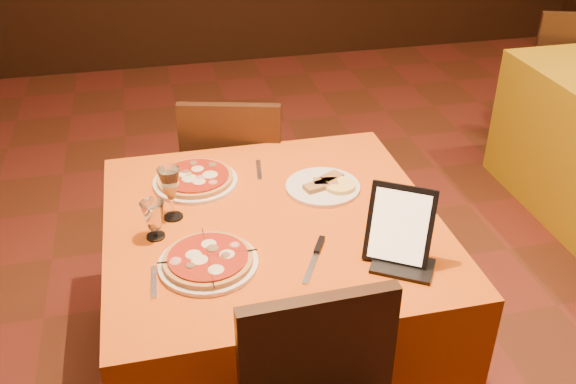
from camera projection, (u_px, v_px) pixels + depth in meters
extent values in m
cube|color=#5E2D19|center=(401.00, 333.00, 2.75)|extent=(6.00, 7.00, 0.01)
cube|color=#D5540D|center=(273.00, 304.00, 2.34)|extent=(1.10, 1.10, 0.75)
cylinder|color=white|center=(208.00, 263.00, 1.92)|extent=(0.30, 0.30, 0.01)
cylinder|color=#AD4C23|center=(208.00, 259.00, 1.91)|extent=(0.27, 0.27, 0.02)
cylinder|color=white|center=(195.00, 182.00, 2.34)|extent=(0.31, 0.31, 0.01)
cylinder|color=#AD4C23|center=(195.00, 178.00, 2.33)|extent=(0.28, 0.28, 0.02)
cylinder|color=white|center=(323.00, 187.00, 2.30)|extent=(0.27, 0.27, 0.01)
cylinder|color=olive|center=(323.00, 183.00, 2.30)|extent=(0.17, 0.17, 0.02)
cube|color=black|center=(400.00, 225.00, 1.90)|extent=(0.22, 0.19, 0.24)
cube|color=silver|center=(313.00, 262.00, 1.93)|extent=(0.12, 0.19, 0.01)
cube|color=#ACACB2|center=(154.00, 282.00, 1.86)|extent=(0.02, 0.15, 0.01)
cube|color=silver|center=(259.00, 170.00, 2.42)|extent=(0.04, 0.15, 0.01)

